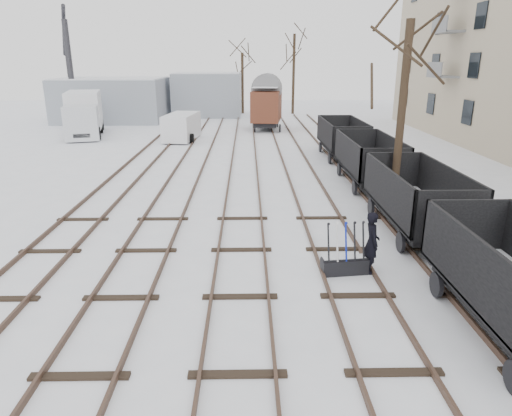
% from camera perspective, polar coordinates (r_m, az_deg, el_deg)
% --- Properties ---
extents(ground, '(120.00, 120.00, 0.00)m').
position_cam_1_polar(ground, '(11.78, -2.01, -11.15)').
color(ground, white).
rests_on(ground, ground).
extents(tracks, '(13.90, 52.00, 0.16)m').
position_cam_1_polar(tracks, '(24.62, -1.55, 4.71)').
color(tracks, black).
rests_on(tracks, ground).
extents(shed_left, '(10.00, 8.00, 4.10)m').
position_cam_1_polar(shed_left, '(48.28, -17.41, 12.84)').
color(shed_left, gray).
rests_on(shed_left, ground).
extents(shed_right, '(7.00, 6.00, 4.50)m').
position_cam_1_polar(shed_right, '(50.58, -6.03, 13.97)').
color(shed_right, gray).
rests_on(shed_right, ground).
extents(ground_frame, '(1.34, 0.58, 1.49)m').
position_cam_1_polar(ground_frame, '(13.13, 10.99, -6.90)').
color(ground_frame, black).
rests_on(ground_frame, ground).
extents(worker, '(0.44, 0.66, 1.78)m').
position_cam_1_polar(worker, '(13.15, 14.27, -4.20)').
color(worker, black).
rests_on(worker, ground).
extents(freight_wagon_b, '(2.23, 5.58, 2.28)m').
position_cam_1_polar(freight_wagon_b, '(16.70, 19.25, 0.03)').
color(freight_wagon_b, black).
rests_on(freight_wagon_b, ground).
extents(freight_wagon_c, '(2.23, 5.58, 2.28)m').
position_cam_1_polar(freight_wagon_c, '(22.60, 13.84, 5.05)').
color(freight_wagon_c, black).
rests_on(freight_wagon_c, ground).
extents(freight_wagon_d, '(2.23, 5.58, 2.28)m').
position_cam_1_polar(freight_wagon_d, '(28.71, 10.67, 7.95)').
color(freight_wagon_d, black).
rests_on(freight_wagon_d, ground).
extents(box_van_wagon, '(3.11, 5.05, 3.64)m').
position_cam_1_polar(box_van_wagon, '(39.83, 1.35, 12.80)').
color(box_van_wagon, black).
rests_on(box_van_wagon, ground).
extents(lorry, '(3.63, 7.75, 3.38)m').
position_cam_1_polar(lorry, '(38.98, -20.74, 10.99)').
color(lorry, black).
rests_on(lorry, ground).
extents(panel_van, '(2.46, 4.64, 1.95)m').
position_cam_1_polar(panel_van, '(34.94, -9.27, 10.02)').
color(panel_van, silver).
rests_on(panel_van, ground).
extents(crane, '(2.72, 6.15, 10.35)m').
position_cam_1_polar(crane, '(46.71, -21.77, 13.08)').
color(crane, '#29282D').
rests_on(crane, ground).
extents(tree_near, '(0.30, 0.30, 7.14)m').
position_cam_1_polar(tree_near, '(18.32, 17.65, 10.38)').
color(tree_near, black).
rests_on(tree_near, ground).
extents(tree_far_left, '(0.30, 0.30, 6.50)m').
position_cam_1_polar(tree_far_left, '(52.35, -1.70, 15.29)').
color(tree_far_left, black).
rests_on(tree_far_left, ground).
extents(tree_far_right, '(0.30, 0.30, 8.41)m').
position_cam_1_polar(tree_far_right, '(52.01, 4.71, 16.27)').
color(tree_far_right, black).
rests_on(tree_far_right, ground).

